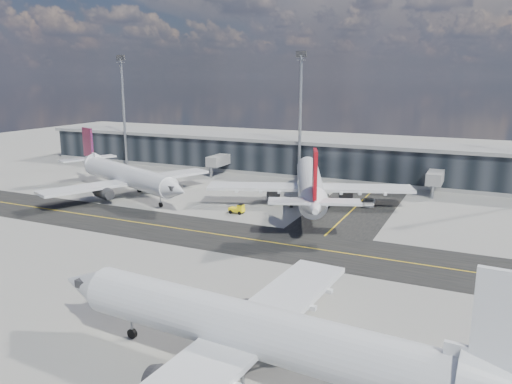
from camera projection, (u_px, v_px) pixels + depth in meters
ground at (187, 239)px, 73.40m from camera, size 300.00×300.00×0.00m
taxiway_lanes at (243, 223)px, 81.28m from camera, size 180.00×63.00×0.03m
terminal_concourse at (309, 158)px, 121.00m from camera, size 152.00×19.80×8.80m
floodlight_masts at (300, 112)px, 112.29m from camera, size 102.50×0.70×28.90m
airliner_af at (126, 175)px, 100.01m from camera, size 39.80×34.39×12.31m
airliner_redtail at (310, 184)px, 90.53m from camera, size 37.26×43.10×13.21m
airliner_near at (258, 332)px, 38.56m from camera, size 41.86×35.70×12.40m
baggage_tug at (238, 209)px, 86.99m from camera, size 2.78×1.52×1.70m
service_van at (369, 202)px, 92.42m from camera, size 2.83×5.08×1.34m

